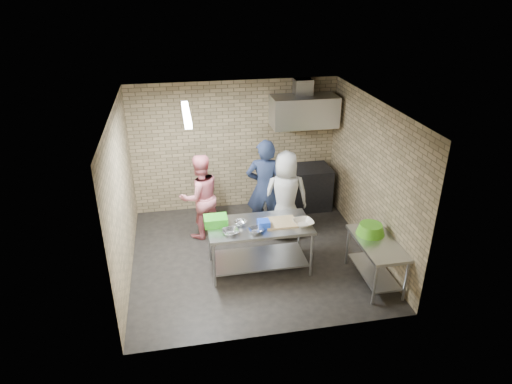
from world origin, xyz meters
The scene contains 25 objects.
floor centered at (0.00, 0.00, 0.00)m, with size 4.20×4.20×0.00m, color black.
ceiling centered at (0.00, 0.00, 2.70)m, with size 4.20×4.20×0.00m, color black.
back_wall centered at (0.00, 2.00, 1.35)m, with size 4.20×0.06×2.70m, color tan.
front_wall centered at (0.00, -2.00, 1.35)m, with size 4.20×0.06×2.70m, color tan.
left_wall centered at (-2.10, 0.00, 1.35)m, with size 0.06×4.00×2.70m, color tan.
right_wall centered at (2.10, 0.00, 1.35)m, with size 0.06×4.00×2.70m, color tan.
prep_table centered at (0.04, -0.39, 0.42)m, with size 1.69×0.85×0.85m, color #ACB0B3.
side_counter centered at (1.80, -1.10, 0.38)m, with size 0.60×1.20×0.75m, color silver.
stove centered at (1.35, 1.65, 0.45)m, with size 1.20×0.70×0.90m, color black.
range_hood centered at (1.35, 1.70, 2.10)m, with size 1.30×0.60×0.60m, color silver.
hood_duct centered at (1.35, 1.85, 2.55)m, with size 0.35×0.30×0.30m, color #A5A8AD.
wall_shelf centered at (1.65, 1.89, 1.92)m, with size 0.80×0.20×0.04m, color #3F2B19.
fluorescent_fixture centered at (-1.00, 0.00, 2.64)m, with size 0.10×1.25×0.08m, color white.
green_crate centered at (-0.66, -0.27, 0.92)m, with size 0.38×0.28×0.15m, color green.
blue_tub centered at (0.09, -0.49, 0.91)m, with size 0.19×0.19×0.12m, color blue.
cutting_board centered at (0.39, -0.41, 0.86)m, with size 0.52×0.39×0.03m, color #D7AF7C.
mixing_bowl_a centered at (-0.46, -0.59, 0.88)m, with size 0.26×0.26×0.06m, color silver.
mixing_bowl_b centered at (-0.26, -0.34, 0.88)m, with size 0.20×0.20×0.06m, color silver.
mixing_bowl_c centered at (-0.06, -0.61, 0.88)m, with size 0.24×0.24×0.06m, color #B2B4B9.
ceramic_bowl centered at (0.74, -0.54, 0.89)m, with size 0.32×0.32×0.08m, color beige.
green_basin centered at (1.78, -0.85, 0.83)m, with size 0.46×0.46×0.17m, color #59C626, non-canonical shape.
bottle_red centered at (1.40, 1.89, 2.03)m, with size 0.07×0.07×0.18m, color #B22619.
man_navy centered at (0.37, 0.71, 0.95)m, with size 0.70×0.46×1.91m, color #141A32.
woman_pink centered at (-0.82, 0.87, 0.82)m, with size 0.80×0.62×1.64m, color pink.
woman_white centered at (0.72, 0.55, 0.85)m, with size 0.83×0.54×1.71m, color silver.
Camera 1 is at (-1.20, -6.65, 4.50)m, focal length 31.52 mm.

